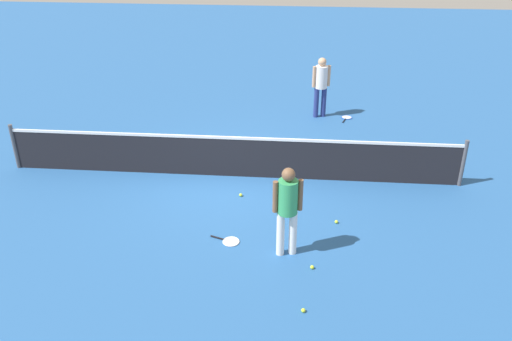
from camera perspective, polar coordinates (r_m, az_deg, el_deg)
name	(u,v)px	position (r m, az deg, el deg)	size (l,w,h in m)	color
ground_plane	(232,176)	(12.32, -2.49, -0.57)	(40.00, 40.00, 0.00)	#265693
court_net	(232,156)	(12.09, -2.54, 1.53)	(10.09, 0.09, 1.07)	#4C4C51
player_near_side	(288,205)	(9.27, 3.32, -3.58)	(0.53, 0.41, 1.70)	white
player_far_side	(321,82)	(15.34, 6.82, 9.15)	(0.52, 0.43, 1.70)	navy
tennis_racket_near_player	(230,241)	(10.11, -2.77, -7.39)	(0.61, 0.40, 0.03)	white
tennis_racket_far_player	(346,118)	(15.67, 9.44, 5.48)	(0.40, 0.61, 0.03)	blue
tennis_ball_near_player	(336,222)	(10.72, 8.40, -5.33)	(0.07, 0.07, 0.07)	#C6E033
tennis_ball_by_net	(303,310)	(8.65, 4.97, -14.37)	(0.07, 0.07, 0.07)	#C6E033
tennis_ball_midcourt	(312,267)	(9.49, 5.89, -10.02)	(0.07, 0.07, 0.07)	#C6E033
tennis_ball_stray_right	(241,195)	(11.49, -1.61, -2.57)	(0.07, 0.07, 0.07)	#C6E033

